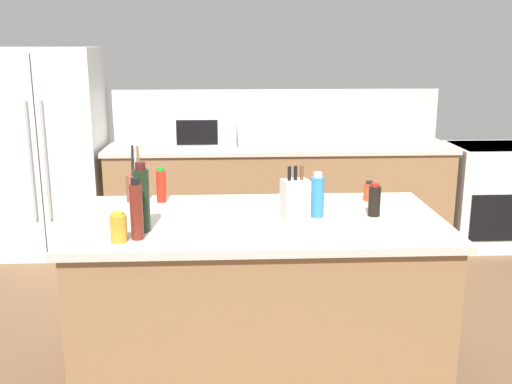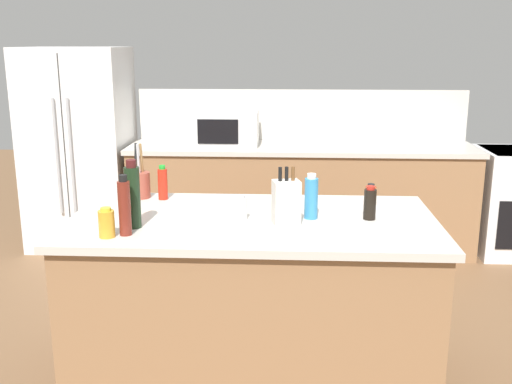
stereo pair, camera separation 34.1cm
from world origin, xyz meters
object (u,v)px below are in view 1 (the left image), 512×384
(utensil_crock, at_px, (137,187))
(salt_shaker, at_px, (250,209))
(soy_sauce_bottle, at_px, (374,200))
(hot_sauce_bottle, at_px, (161,186))
(knife_block, at_px, (295,201))
(range_oven, at_px, (490,195))
(honey_jar, at_px, (119,228))
(dish_soap_bottle, at_px, (317,196))
(spice_jar_paprika, at_px, (369,191))
(refrigerator, at_px, (52,152))
(microwave, at_px, (204,129))
(vinegar_bottle, at_px, (136,210))
(wine_bottle, at_px, (142,199))

(utensil_crock, distance_m, salt_shaker, 0.75)
(soy_sauce_bottle, bearing_deg, utensil_crock, 163.93)
(hot_sauce_bottle, bearing_deg, knife_block, -31.65)
(hot_sauce_bottle, height_order, salt_shaker, hot_sauce_bottle)
(range_oven, distance_m, honey_jar, 3.88)
(dish_soap_bottle, bearing_deg, spice_jar_paprika, 41.71)
(utensil_crock, xyz_separation_m, honey_jar, (0.02, -0.72, -0.02))
(dish_soap_bottle, bearing_deg, salt_shaker, -172.15)
(range_oven, relative_size, soy_sauce_bottle, 5.27)
(refrigerator, bearing_deg, microwave, -2.22)
(range_oven, distance_m, spice_jar_paprika, 2.51)
(microwave, xyz_separation_m, salt_shaker, (0.31, -2.23, -0.09))
(knife_block, xyz_separation_m, honey_jar, (-0.83, -0.25, -0.05))
(vinegar_bottle, height_order, wine_bottle, wine_bottle)
(refrigerator, bearing_deg, vinegar_bottle, -66.60)
(hot_sauce_bottle, distance_m, wine_bottle, 0.54)
(hot_sauce_bottle, xyz_separation_m, wine_bottle, (-0.03, -0.54, 0.06))
(soy_sauce_bottle, height_order, honey_jar, soy_sauce_bottle)
(salt_shaker, distance_m, wine_bottle, 0.55)
(vinegar_bottle, xyz_separation_m, spice_jar_paprika, (1.23, 0.63, -0.08))
(microwave, height_order, vinegar_bottle, microwave)
(honey_jar, distance_m, spice_jar_paprika, 1.46)
(utensil_crock, distance_m, spice_jar_paprika, 1.33)
(salt_shaker, xyz_separation_m, wine_bottle, (-0.52, -0.15, 0.10))
(vinegar_bottle, relative_size, dish_soap_bottle, 1.23)
(microwave, relative_size, honey_jar, 3.89)
(hot_sauce_bottle, height_order, dish_soap_bottle, dish_soap_bottle)
(range_oven, relative_size, spice_jar_paprika, 8.14)
(refrigerator, distance_m, honey_jar, 2.79)
(hot_sauce_bottle, xyz_separation_m, honey_jar, (-0.12, -0.69, -0.03))
(range_oven, xyz_separation_m, dish_soap_bottle, (-1.93, -2.18, 0.58))
(dish_soap_bottle, bearing_deg, refrigerator, 131.63)
(utensil_crock, relative_size, dish_soap_bottle, 1.36)
(soy_sauce_bottle, bearing_deg, spice_jar_paprika, 81.56)
(vinegar_bottle, relative_size, spice_jar_paprika, 2.56)
(vinegar_bottle, distance_m, dish_soap_bottle, 0.94)
(vinegar_bottle, xyz_separation_m, honey_jar, (-0.08, -0.04, -0.07))
(honey_jar, bearing_deg, hot_sauce_bottle, 80.06)
(salt_shaker, bearing_deg, utensil_crock, 146.57)
(dish_soap_bottle, bearing_deg, soy_sauce_bottle, -0.27)
(microwave, distance_m, wine_bottle, 2.40)
(knife_block, bearing_deg, salt_shaker, 152.99)
(vinegar_bottle, xyz_separation_m, salt_shaker, (0.53, 0.27, -0.08))
(salt_shaker, distance_m, spice_jar_paprika, 0.78)
(refrigerator, relative_size, dish_soap_bottle, 7.55)
(spice_jar_paprika, bearing_deg, refrigerator, 140.41)
(refrigerator, height_order, knife_block, refrigerator)
(hot_sauce_bottle, bearing_deg, microwave, 84.51)
(salt_shaker, bearing_deg, soy_sauce_bottle, 4.13)
(knife_block, height_order, dish_soap_bottle, knife_block)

